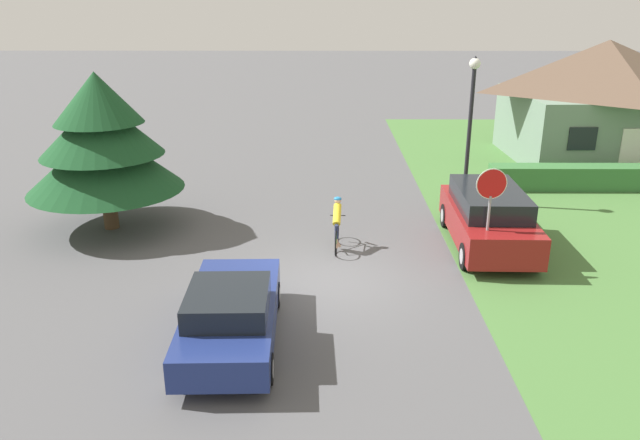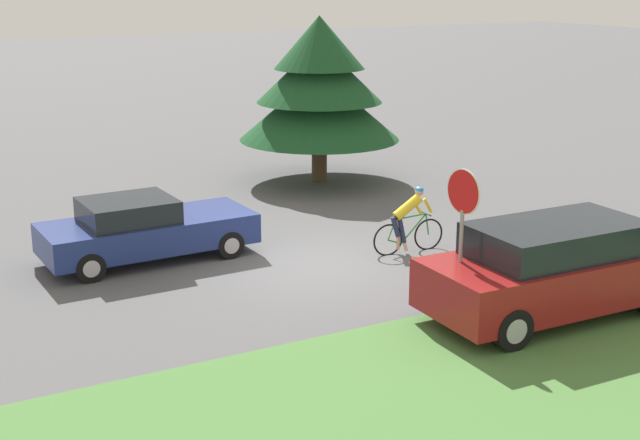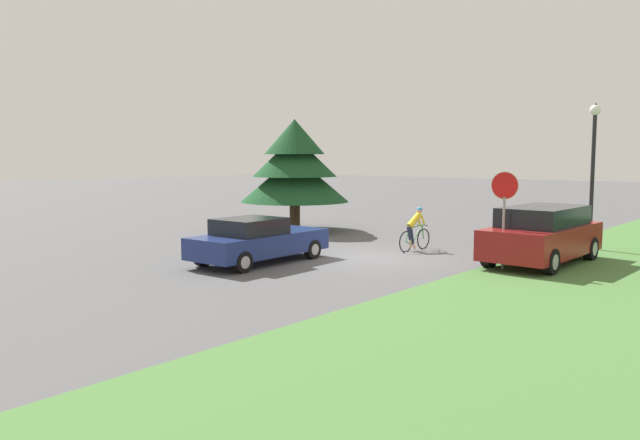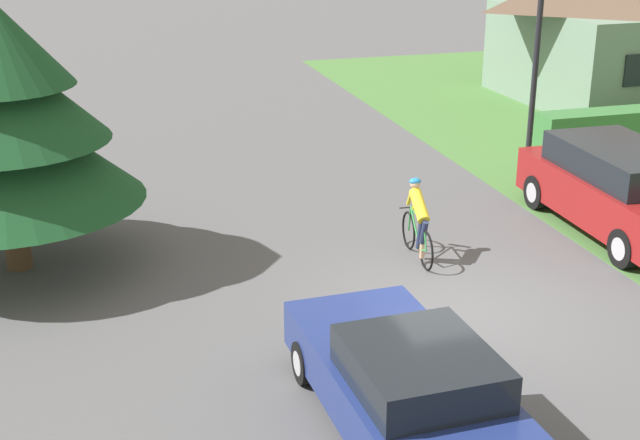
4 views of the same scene
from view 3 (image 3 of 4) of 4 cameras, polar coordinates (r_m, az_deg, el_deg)
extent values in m
plane|color=#515154|center=(19.85, 4.62, -3.46)|extent=(140.00, 140.00, 0.00)
cube|color=navy|center=(18.91, -5.55, -2.14)|extent=(1.94, 4.53, 0.63)
cube|color=black|center=(18.55, -6.47, -0.57)|extent=(1.65, 1.90, 0.48)
cylinder|color=black|center=(20.61, -4.23, -2.27)|extent=(0.25, 0.61, 0.60)
cylinder|color=#ADADB2|center=(20.61, -4.23, -2.27)|extent=(0.25, 0.35, 0.35)
cylinder|color=black|center=(19.55, -0.71, -2.69)|extent=(0.25, 0.61, 0.60)
cylinder|color=#ADADB2|center=(19.55, -0.71, -2.69)|extent=(0.25, 0.35, 0.35)
cylinder|color=black|center=(18.51, -10.65, -3.27)|extent=(0.25, 0.61, 0.60)
cylinder|color=#ADADB2|center=(18.51, -10.65, -3.27)|extent=(0.25, 0.35, 0.35)
cylinder|color=black|center=(17.32, -7.10, -3.84)|extent=(0.25, 0.61, 0.60)
cylinder|color=#ADADB2|center=(17.32, -7.10, -3.84)|extent=(0.25, 0.35, 0.35)
torus|color=black|center=(21.15, 7.85, -1.98)|extent=(0.09, 0.73, 0.72)
torus|color=black|center=(21.98, 9.43, -1.71)|extent=(0.09, 0.73, 0.72)
cylinder|color=#338C3F|center=(21.33, 8.26, -1.48)|extent=(0.05, 0.18, 0.57)
cylinder|color=#338C3F|center=(21.64, 8.85, -1.33)|extent=(0.08, 0.64, 0.64)
cylinder|color=#338C3F|center=(21.55, 8.75, -0.60)|extent=(0.09, 0.76, 0.08)
cylinder|color=#338C3F|center=(21.29, 8.11, -2.10)|extent=(0.06, 0.34, 0.15)
cylinder|color=#338C3F|center=(21.19, 8.01, -1.36)|extent=(0.05, 0.21, 0.46)
cylinder|color=#338C3F|center=(21.91, 9.38, -1.09)|extent=(0.04, 0.12, 0.50)
cylinder|color=black|center=(21.85, 9.33, -0.46)|extent=(0.44, 0.05, 0.02)
ellipsoid|color=black|center=(21.24, 8.16, -0.69)|extent=(0.09, 0.21, 0.05)
cylinder|color=#262D4C|center=(21.25, 8.16, -1.18)|extent=(0.13, 0.26, 0.48)
cylinder|color=#262D4C|center=(21.40, 8.38, -1.35)|extent=(0.13, 0.26, 0.63)
cylinder|color=tan|center=(21.36, 8.25, -2.16)|extent=(0.08, 0.08, 0.30)
cylinder|color=tan|center=(21.48, 8.59, -2.37)|extent=(0.17, 0.08, 0.21)
cylinder|color=yellow|center=(21.45, 8.62, -0.04)|extent=(0.27, 0.70, 0.55)
cylinder|color=yellow|center=(21.64, 9.01, -0.04)|extent=(0.09, 0.25, 0.36)
cylinder|color=yellow|center=(21.88, 9.38, 0.02)|extent=(0.09, 0.25, 0.36)
sphere|color=tan|center=(21.65, 9.07, 0.87)|extent=(0.19, 0.19, 0.19)
ellipsoid|color=#267FBF|center=(21.64, 9.07, 1.00)|extent=(0.22, 0.18, 0.12)
cube|color=maroon|center=(19.78, 19.63, -1.74)|extent=(2.10, 4.81, 0.87)
cube|color=black|center=(19.75, 19.77, 0.35)|extent=(1.82, 3.13, 0.57)
cylinder|color=black|center=(21.64, 18.99, -2.02)|extent=(0.28, 0.73, 0.72)
cylinder|color=#ADADB2|center=(21.64, 18.99, -2.02)|extent=(0.28, 0.43, 0.42)
cylinder|color=black|center=(21.04, 23.50, -2.40)|extent=(0.28, 0.73, 0.72)
cylinder|color=#ADADB2|center=(21.04, 23.50, -2.40)|extent=(0.28, 0.43, 0.42)
cylinder|color=black|center=(18.71, 15.21, -3.09)|extent=(0.28, 0.73, 0.72)
cylinder|color=#ADADB2|center=(18.71, 15.21, -3.09)|extent=(0.28, 0.43, 0.42)
cylinder|color=black|center=(18.01, 20.34, -3.59)|extent=(0.28, 0.73, 0.72)
cylinder|color=#ADADB2|center=(18.01, 20.34, -3.59)|extent=(0.28, 0.43, 0.42)
cylinder|color=gray|center=(18.34, 16.42, -1.18)|extent=(0.07, 0.07, 2.07)
cylinder|color=red|center=(18.23, 16.54, 3.04)|extent=(0.75, 0.09, 0.75)
cylinder|color=silver|center=(18.23, 16.54, 3.04)|extent=(0.80, 0.09, 0.80)
cylinder|color=black|center=(23.34, 23.62, 3.14)|extent=(0.14, 0.14, 4.60)
sphere|color=white|center=(23.38, 23.87, 9.18)|extent=(0.37, 0.37, 0.37)
cone|color=black|center=(23.39, 23.89, 9.63)|extent=(0.22, 0.22, 0.15)
cylinder|color=#4C3823|center=(27.00, -2.32, 0.36)|extent=(0.45, 0.45, 1.26)
cone|color=#194723|center=(26.90, -2.33, 3.79)|extent=(4.66, 4.66, 1.97)
cone|color=#194723|center=(26.88, -2.34, 5.84)|extent=(3.63, 3.63, 1.73)
cone|color=#194723|center=(26.89, -2.35, 7.62)|extent=(2.61, 2.61, 1.50)
camera|label=1|loc=(12.16, -43.20, 21.78)|focal=35.00mm
camera|label=2|loc=(9.16, 72.16, 19.62)|focal=50.00mm
camera|label=4|loc=(17.89, -36.78, 15.00)|focal=50.00mm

